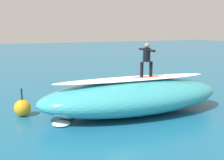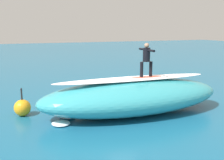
# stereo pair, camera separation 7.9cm
# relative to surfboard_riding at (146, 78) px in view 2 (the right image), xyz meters

# --- Properties ---
(ground_plane) EXTENTS (120.00, 120.00, 0.00)m
(ground_plane) POSITION_rel_surfboard_riding_xyz_m (0.13, -1.72, -1.56)
(ground_plane) COLOR #196084
(wave_crest) EXTENTS (8.44, 3.64, 1.51)m
(wave_crest) POSITION_rel_surfboard_riding_xyz_m (0.59, -0.04, -0.80)
(wave_crest) COLOR teal
(wave_crest) RESTS_ON ground_plane
(wave_foam_lip) EXTENTS (7.08, 1.53, 0.08)m
(wave_foam_lip) POSITION_rel_surfboard_riding_xyz_m (0.59, -0.04, -0.01)
(wave_foam_lip) COLOR white
(wave_foam_lip) RESTS_ON wave_crest
(surfboard_riding) EXTENTS (2.20, 0.73, 0.09)m
(surfboard_riding) POSITION_rel_surfboard_riding_xyz_m (0.00, 0.00, 0.00)
(surfboard_riding) COLOR #E0563D
(surfboard_riding) RESTS_ON wave_crest
(surfer_riding) EXTENTS (0.58, 1.38, 1.46)m
(surfer_riding) POSITION_rel_surfboard_riding_xyz_m (0.00, -0.00, 0.89)
(surfer_riding) COLOR black
(surfer_riding) RESTS_ON surfboard_riding
(surfboard_paddling) EXTENTS (1.95, 1.55, 0.08)m
(surfboard_paddling) POSITION_rel_surfboard_riding_xyz_m (1.57, -3.75, -1.52)
(surfboard_paddling) COLOR yellow
(surfboard_paddling) RESTS_ON ground_plane
(surfer_paddling) EXTENTS (1.49, 1.09, 0.30)m
(surfer_paddling) POSITION_rel_surfboard_riding_xyz_m (1.47, -3.82, -1.35)
(surfer_paddling) COLOR black
(surfer_paddling) RESTS_ON surfboard_paddling
(buoy_marker) EXTENTS (0.71, 0.71, 1.20)m
(buoy_marker) POSITION_rel_surfboard_riding_xyz_m (5.06, -1.67, -1.20)
(buoy_marker) COLOR orange
(buoy_marker) RESTS_ON ground_plane
(foam_patch_near) EXTENTS (0.85, 0.88, 0.13)m
(foam_patch_near) POSITION_rel_surfboard_riding_xyz_m (3.84, 0.10, -1.49)
(foam_patch_near) COLOR white
(foam_patch_near) RESTS_ON ground_plane
(foam_patch_mid) EXTENTS (0.74, 0.53, 0.13)m
(foam_patch_mid) POSITION_rel_surfboard_riding_xyz_m (-1.70, -3.90, -1.49)
(foam_patch_mid) COLOR white
(foam_patch_mid) RESTS_ON ground_plane
(foam_patch_far) EXTENTS (0.85, 0.87, 0.11)m
(foam_patch_far) POSITION_rel_surfboard_riding_xyz_m (3.40, -0.61, -1.50)
(foam_patch_far) COLOR white
(foam_patch_far) RESTS_ON ground_plane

